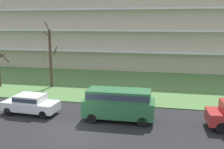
{
  "coord_description": "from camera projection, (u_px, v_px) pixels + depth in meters",
  "views": [
    {
      "loc": [
        6.09,
        -15.57,
        7.17
      ],
      "look_at": [
        1.58,
        6.0,
        2.76
      ],
      "focal_mm": 41.73,
      "sensor_mm": 36.0,
      "label": 1
    }
  ],
  "objects": [
    {
      "name": "grass_lawn_strip",
      "position": [
        113.0,
        83.0,
        31.0
      ],
      "size": [
        80.0,
        16.0,
        0.08
      ],
      "primitive_type": "cube",
      "color": "#547F42",
      "rests_on": "ground"
    },
    {
      "name": "tree_left",
      "position": [
        50.0,
        57.0,
        28.56
      ],
      "size": [
        1.52,
        1.5,
        7.22
      ],
      "color": "#4C3828",
      "rests_on": "ground"
    },
    {
      "name": "apartment_building",
      "position": [
        129.0,
        10.0,
        41.78
      ],
      "size": [
        53.55,
        11.12,
        18.14
      ],
      "color": "beige",
      "rests_on": "ground"
    },
    {
      "name": "van_green_near_right",
      "position": [
        119.0,
        102.0,
        19.13
      ],
      "size": [
        5.23,
        2.09,
        2.36
      ],
      "rotation": [
        0.0,
        0.0,
        3.16
      ],
      "color": "#2D6B3D",
      "rests_on": "ground"
    },
    {
      "name": "sedan_white_near_left",
      "position": [
        31.0,
        103.0,
        20.67
      ],
      "size": [
        4.5,
        2.06,
        1.57
      ],
      "rotation": [
        0.0,
        0.0,
        3.08
      ],
      "color": "white",
      "rests_on": "ground"
    },
    {
      "name": "ground",
      "position": [
        71.0,
        131.0,
        17.57
      ],
      "size": [
        160.0,
        160.0,
        0.0
      ],
      "primitive_type": "plane",
      "color": "#232326"
    }
  ]
}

